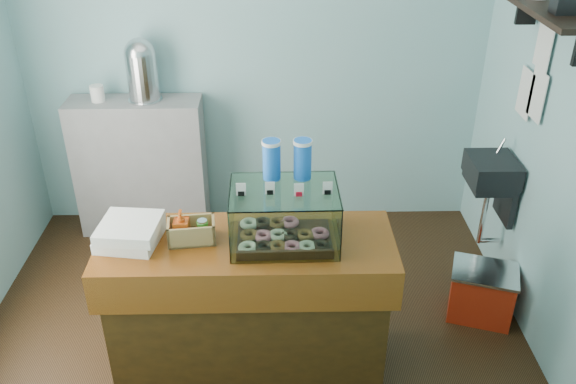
{
  "coord_description": "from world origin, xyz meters",
  "views": [
    {
      "loc": [
        0.17,
        -2.96,
        2.75
      ],
      "look_at": [
        0.23,
        -0.15,
        1.14
      ],
      "focal_mm": 38.0,
      "sensor_mm": 36.0,
      "label": 1
    }
  ],
  "objects_px": {
    "counter": "(249,306)",
    "display_case": "(284,212)",
    "coffee_urn": "(142,68)",
    "red_cooler": "(482,293)"
  },
  "relations": [
    {
      "from": "counter",
      "to": "red_cooler",
      "type": "bearing_deg",
      "value": 15.69
    },
    {
      "from": "counter",
      "to": "coffee_urn",
      "type": "xyz_separation_m",
      "value": [
        -0.81,
        1.59,
        0.89
      ]
    },
    {
      "from": "red_cooler",
      "to": "coffee_urn",
      "type": "bearing_deg",
      "value": 171.72
    },
    {
      "from": "counter",
      "to": "display_case",
      "type": "bearing_deg",
      "value": 9.27
    },
    {
      "from": "coffee_urn",
      "to": "red_cooler",
      "type": "distance_m",
      "value": 2.84
    },
    {
      "from": "display_case",
      "to": "coffee_urn",
      "type": "bearing_deg",
      "value": 121.96
    },
    {
      "from": "display_case",
      "to": "red_cooler",
      "type": "xyz_separation_m",
      "value": [
        1.31,
        0.39,
        -0.88
      ]
    },
    {
      "from": "display_case",
      "to": "coffee_urn",
      "type": "relative_size",
      "value": 1.23
    },
    {
      "from": "counter",
      "to": "display_case",
      "type": "distance_m",
      "value": 0.64
    },
    {
      "from": "display_case",
      "to": "red_cooler",
      "type": "height_order",
      "value": "display_case"
    }
  ]
}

